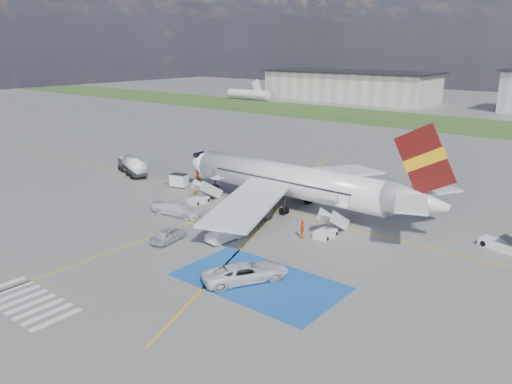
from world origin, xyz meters
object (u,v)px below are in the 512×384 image
at_px(belt_loader, 505,247).
at_px(car_silver_b, 226,234).
at_px(van_white_b, 177,207).
at_px(fuel_tanker, 132,167).
at_px(gpu_cart, 179,181).
at_px(airliner, 297,182).
at_px(van_white_a, 246,269).
at_px(car_silver_a, 168,235).

xyz_separation_m(belt_loader, car_silver_b, (-22.64, -15.11, 0.35)).
bearing_deg(van_white_b, fuel_tanker, 57.48).
xyz_separation_m(gpu_cart, van_white_b, (8.71, -8.43, 0.11)).
height_order(car_silver_b, van_white_b, van_white_b).
distance_m(airliner, fuel_tanker, 29.26).
bearing_deg(airliner, van_white_a, -67.84).
bearing_deg(van_white_a, car_silver_a, 20.88).
height_order(car_silver_a, car_silver_b, car_silver_b).
bearing_deg(fuel_tanker, van_white_a, -4.23).
bearing_deg(van_white_b, van_white_a, -123.02).
relative_size(belt_loader, car_silver_b, 1.18).
relative_size(car_silver_b, van_white_b, 0.88).
height_order(airliner, belt_loader, airliner).
distance_m(belt_loader, van_white_b, 34.88).
bearing_deg(gpu_cart, van_white_a, -46.29).
xyz_separation_m(fuel_tanker, belt_loader, (51.96, 3.96, -0.80)).
relative_size(fuel_tanker, car_silver_b, 1.92).
bearing_deg(belt_loader, airliner, -161.34).
bearing_deg(van_white_b, belt_loader, -76.76).
bearing_deg(gpu_cart, fuel_tanker, 163.99).
relative_size(van_white_a, van_white_b, 1.12).
xyz_separation_m(fuel_tanker, car_silver_a, (24.94, -14.88, -0.46)).
xyz_separation_m(car_silver_a, car_silver_b, (4.38, 3.73, 0.00)).
relative_size(airliner, fuel_tanker, 4.40).
bearing_deg(van_white_b, gpu_cart, 37.72).
distance_m(gpu_cart, car_silver_a, 20.26).
bearing_deg(gpu_cart, belt_loader, -7.99).
xyz_separation_m(fuel_tanker, van_white_b, (19.51, -8.80, -0.20)).
bearing_deg(van_white_b, car_silver_a, -146.45).
bearing_deg(car_silver_a, airliner, -112.60).
bearing_deg(airliner, belt_loader, 5.23).
distance_m(car_silver_b, van_white_b, 10.09).
xyz_separation_m(belt_loader, car_silver_a, (-27.02, -18.85, 0.34)).
height_order(belt_loader, van_white_a, van_white_a).
xyz_separation_m(belt_loader, van_white_b, (-32.45, -12.77, 0.60)).
bearing_deg(car_silver_a, belt_loader, -153.70).
bearing_deg(van_white_a, car_silver_b, -7.28).
relative_size(belt_loader, car_silver_a, 1.22).
distance_m(belt_loader, car_silver_b, 27.22).
distance_m(fuel_tanker, belt_loader, 52.12).
height_order(fuel_tanker, van_white_b, fuel_tanker).
bearing_deg(fuel_tanker, belt_loader, 24.65).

